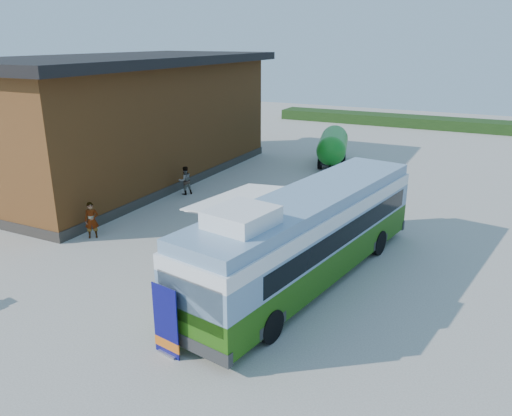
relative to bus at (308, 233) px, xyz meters
The scene contains 9 objects.
ground 4.96m from the bus, 159.86° to the right, with size 100.00×100.00×0.00m, color #BCB7AD.
barn 17.14m from the bus, 150.42° to the left, with size 9.60×21.20×7.50m.
hedge 36.62m from the bus, 84.24° to the left, with size 40.00×3.00×1.00m, color #264419.
bus is the anchor object (origin of this frame).
awning 2.62m from the bus, behind, with size 3.34×4.65×0.52m.
banner 6.45m from the bus, 106.70° to the right, with size 0.93×0.29×2.16m.
person_a 10.08m from the bus, behind, with size 0.60×0.39×1.65m, color #999999.
person_b 12.21m from the bus, 145.44° to the left, with size 0.79×0.61×1.62m, color #999999.
slurry_tanker 17.95m from the bus, 105.25° to the left, with size 3.06×6.41×2.43m.
Camera 1 is at (10.05, -14.13, 8.47)m, focal length 35.00 mm.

